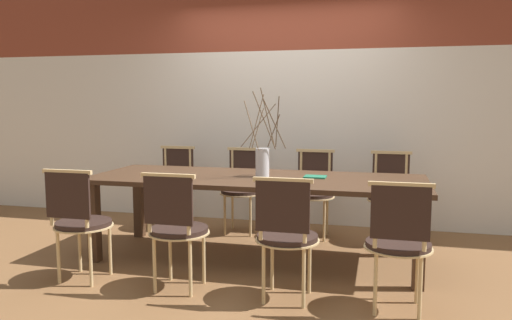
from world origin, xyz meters
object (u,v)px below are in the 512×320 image
object	(u,v)px
dining_table	(256,186)
chair_far_center	(313,189)
book_stack	(315,177)
chair_near_center	(286,232)
vase_centerpiece	(263,160)

from	to	relation	value
dining_table	chair_far_center	world-z (taller)	chair_far_center
chair_far_center	book_stack	distance (m)	0.83
chair_near_center	chair_far_center	xyz separation A→B (m)	(-0.05, 1.76, 0.00)
dining_table	vase_centerpiece	size ratio (longest dim) A/B	3.77
vase_centerpiece	book_stack	xyz separation A→B (m)	(0.46, 0.07, -0.14)
chair_near_center	vase_centerpiece	xyz separation A→B (m)	(-0.39, 0.90, 0.39)
dining_table	vase_centerpiece	world-z (taller)	vase_centerpiece
chair_far_center	chair_near_center	bearing A→B (deg)	91.59
dining_table	chair_near_center	xyz separation A→B (m)	(0.44, -0.88, -0.17)
chair_near_center	book_stack	xyz separation A→B (m)	(0.07, 0.97, 0.25)
vase_centerpiece	book_stack	world-z (taller)	vase_centerpiece
book_stack	chair_near_center	bearing A→B (deg)	-94.20
chair_far_center	book_stack	bearing A→B (deg)	98.71
vase_centerpiece	book_stack	distance (m)	0.48
dining_table	vase_centerpiece	xyz separation A→B (m)	(0.05, 0.02, 0.23)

